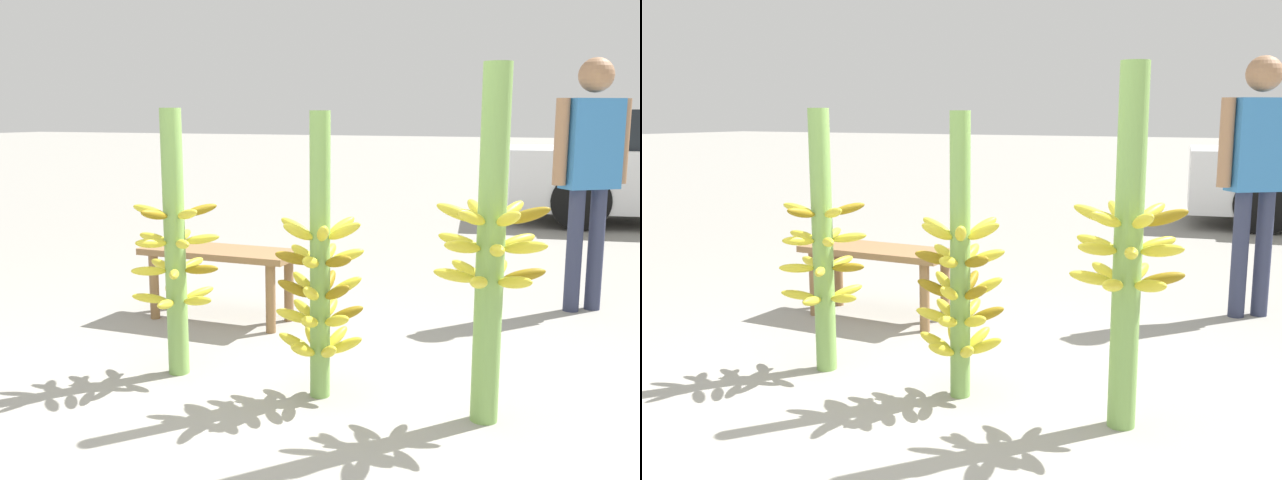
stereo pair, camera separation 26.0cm
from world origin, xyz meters
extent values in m
plane|color=gray|center=(0.00, 0.00, 0.00)|extent=(80.00, 80.00, 0.00)
cylinder|color=#7AA851|center=(-0.71, 0.39, 0.66)|extent=(0.10, 0.10, 1.33)
ellipsoid|color=olive|center=(-0.61, 0.49, 0.83)|extent=(0.16, 0.16, 0.08)
ellipsoid|color=gold|center=(-0.77, 0.51, 0.83)|extent=(0.12, 0.18, 0.08)
ellipsoid|color=gold|center=(-0.84, 0.37, 0.83)|extent=(0.18, 0.07, 0.08)
ellipsoid|color=olive|center=(-0.73, 0.26, 0.83)|extent=(0.07, 0.18, 0.08)
ellipsoid|color=gold|center=(-0.59, 0.33, 0.83)|extent=(0.18, 0.12, 0.08)
ellipsoid|color=gold|center=(-0.84, 0.40, 0.69)|extent=(0.18, 0.06, 0.07)
ellipsoid|color=gold|center=(-0.76, 0.27, 0.69)|extent=(0.11, 0.18, 0.07)
ellipsoid|color=gold|center=(-0.60, 0.31, 0.69)|extent=(0.16, 0.15, 0.07)
ellipsoid|color=gold|center=(-0.59, 0.46, 0.69)|extent=(0.17, 0.13, 0.07)
ellipsoid|color=gold|center=(-0.74, 0.52, 0.69)|extent=(0.09, 0.18, 0.07)
ellipsoid|color=gold|center=(-0.83, 0.44, 0.54)|extent=(0.18, 0.11, 0.06)
ellipsoid|color=gold|center=(-0.79, 0.29, 0.54)|extent=(0.15, 0.16, 0.06)
ellipsoid|color=gold|center=(-0.64, 0.28, 0.54)|extent=(0.13, 0.17, 0.06)
ellipsoid|color=olive|center=(-0.58, 0.42, 0.54)|extent=(0.18, 0.08, 0.06)
ellipsoid|color=gold|center=(-0.69, 0.53, 0.54)|extent=(0.06, 0.18, 0.06)
ellipsoid|color=gold|center=(-0.80, 0.48, 0.39)|extent=(0.16, 0.15, 0.07)
ellipsoid|color=gold|center=(-0.82, 0.33, 0.39)|extent=(0.18, 0.13, 0.07)
ellipsoid|color=gold|center=(-0.68, 0.26, 0.39)|extent=(0.08, 0.18, 0.07)
ellipsoid|color=gold|center=(-0.57, 0.38, 0.39)|extent=(0.18, 0.07, 0.07)
ellipsoid|color=gold|center=(-0.65, 0.51, 0.39)|extent=(0.12, 0.18, 0.07)
cylinder|color=#7AA851|center=(0.07, 0.40, 0.66)|extent=(0.09, 0.09, 1.31)
ellipsoid|color=gold|center=(0.01, 0.29, 0.79)|extent=(0.13, 0.17, 0.12)
ellipsoid|color=gold|center=(0.13, 0.29, 0.79)|extent=(0.13, 0.18, 0.12)
ellipsoid|color=gold|center=(0.19, 0.39, 0.79)|extent=(0.17, 0.05, 0.12)
ellipsoid|color=gold|center=(0.13, 0.50, 0.79)|extent=(0.13, 0.17, 0.12)
ellipsoid|color=gold|center=(0.01, 0.50, 0.79)|extent=(0.13, 0.18, 0.12)
ellipsoid|color=gold|center=(-0.05, 0.40, 0.79)|extent=(0.17, 0.05, 0.12)
ellipsoid|color=olive|center=(-0.03, 0.33, 0.66)|extent=(0.17, 0.14, 0.09)
ellipsoid|color=gold|center=(0.08, 0.27, 0.66)|extent=(0.06, 0.18, 0.09)
ellipsoid|color=olive|center=(0.18, 0.34, 0.66)|extent=(0.18, 0.12, 0.09)
ellipsoid|color=gold|center=(0.17, 0.46, 0.66)|extent=(0.17, 0.14, 0.09)
ellipsoid|color=gold|center=(0.06, 0.52, 0.66)|extent=(0.06, 0.18, 0.09)
ellipsoid|color=gold|center=(-0.04, 0.45, 0.66)|extent=(0.18, 0.12, 0.09)
ellipsoid|color=olive|center=(0.18, 0.34, 0.52)|extent=(0.18, 0.12, 0.12)
ellipsoid|color=gold|center=(0.17, 0.46, 0.52)|extent=(0.17, 0.14, 0.12)
ellipsoid|color=olive|center=(0.06, 0.51, 0.52)|extent=(0.06, 0.18, 0.12)
ellipsoid|color=gold|center=(-0.03, 0.45, 0.52)|extent=(0.18, 0.12, 0.12)
ellipsoid|color=olive|center=(-0.03, 0.33, 0.52)|extent=(0.17, 0.14, 0.12)
ellipsoid|color=gold|center=(0.08, 0.28, 0.52)|extent=(0.06, 0.18, 0.12)
ellipsoid|color=gold|center=(-0.03, 0.33, 0.39)|extent=(0.18, 0.13, 0.10)
ellipsoid|color=gold|center=(0.07, 0.27, 0.39)|extent=(0.05, 0.18, 0.10)
ellipsoid|color=gold|center=(0.18, 0.34, 0.39)|extent=(0.18, 0.13, 0.10)
ellipsoid|color=olive|center=(0.18, 0.46, 0.39)|extent=(0.18, 0.13, 0.10)
ellipsoid|color=gold|center=(0.07, 0.52, 0.39)|extent=(0.05, 0.18, 0.10)
ellipsoid|color=gold|center=(-0.04, 0.46, 0.39)|extent=(0.18, 0.13, 0.10)
ellipsoid|color=gold|center=(0.15, 0.31, 0.25)|extent=(0.15, 0.16, 0.12)
ellipsoid|color=gold|center=(0.19, 0.42, 0.25)|extent=(0.18, 0.09, 0.12)
ellipsoid|color=gold|center=(0.11, 0.51, 0.25)|extent=(0.10, 0.18, 0.12)
ellipsoid|color=gold|center=(-0.01, 0.48, 0.25)|extent=(0.15, 0.16, 0.12)
ellipsoid|color=gold|center=(-0.05, 0.37, 0.25)|extent=(0.18, 0.09, 0.12)
ellipsoid|color=gold|center=(0.03, 0.28, 0.25)|extent=(0.10, 0.18, 0.12)
cylinder|color=#7AA851|center=(0.82, 0.42, 0.75)|extent=(0.12, 0.12, 1.50)
ellipsoid|color=gold|center=(0.74, 0.53, 0.89)|extent=(0.15, 0.18, 0.11)
ellipsoid|color=gold|center=(0.68, 0.40, 0.89)|extent=(0.19, 0.07, 0.11)
ellipsoid|color=gold|center=(0.77, 0.29, 0.89)|extent=(0.12, 0.19, 0.11)
ellipsoid|color=gold|center=(0.91, 0.30, 0.89)|extent=(0.15, 0.18, 0.11)
ellipsoid|color=olive|center=(0.96, 0.43, 0.89)|extent=(0.19, 0.07, 0.11)
ellipsoid|color=gold|center=(0.88, 0.55, 0.89)|extent=(0.12, 0.19, 0.11)
ellipsoid|color=gold|center=(0.78, 0.55, 0.77)|extent=(0.11, 0.19, 0.08)
ellipsoid|color=gold|center=(0.68, 0.44, 0.77)|extent=(0.19, 0.08, 0.08)
ellipsoid|color=gold|center=(0.73, 0.31, 0.77)|extent=(0.16, 0.18, 0.08)
ellipsoid|color=gold|center=(0.87, 0.28, 0.77)|extent=(0.11, 0.19, 0.08)
ellipsoid|color=gold|center=(0.96, 0.39, 0.77)|extent=(0.19, 0.08, 0.08)
ellipsoid|color=gold|center=(0.92, 0.53, 0.77)|extent=(0.16, 0.18, 0.08)
ellipsoid|color=gold|center=(0.69, 0.36, 0.64)|extent=(0.19, 0.12, 0.09)
ellipsoid|color=gold|center=(0.81, 0.28, 0.64)|extent=(0.07, 0.19, 0.09)
ellipsoid|color=gold|center=(0.94, 0.33, 0.64)|extent=(0.18, 0.15, 0.09)
ellipsoid|color=olive|center=(0.96, 0.47, 0.64)|extent=(0.19, 0.12, 0.09)
ellipsoid|color=gold|center=(0.84, 0.56, 0.64)|extent=(0.07, 0.19, 0.09)
ellipsoid|color=gold|center=(0.71, 0.50, 0.64)|extent=(0.18, 0.15, 0.09)
cylinder|color=#2D334C|center=(1.18, 2.49, 0.41)|extent=(0.14, 0.14, 0.82)
cylinder|color=#2D334C|center=(1.05, 2.39, 0.41)|extent=(0.14, 0.14, 0.82)
cube|color=#3372B2|center=(1.11, 2.44, 1.11)|extent=(0.39, 0.35, 0.58)
cylinder|color=#936B4C|center=(0.93, 2.30, 1.12)|extent=(0.12, 0.12, 0.55)
sphere|color=#936B4C|center=(1.11, 2.44, 1.54)|extent=(0.22, 0.22, 0.22)
cube|color=olive|center=(-1.00, 1.30, 0.44)|extent=(1.01, 0.39, 0.04)
cylinder|color=olive|center=(-1.41, 1.43, 0.21)|extent=(0.06, 0.06, 0.42)
cylinder|color=olive|center=(-0.59, 1.45, 0.21)|extent=(0.06, 0.06, 0.42)
cylinder|color=olive|center=(-1.41, 1.16, 0.21)|extent=(0.06, 0.06, 0.42)
cylinder|color=olive|center=(-0.58, 1.18, 0.21)|extent=(0.06, 0.06, 0.42)
cylinder|color=black|center=(0.89, 6.00, 0.33)|extent=(0.68, 0.32, 0.66)
cylinder|color=black|center=(0.61, 7.56, 0.33)|extent=(0.68, 0.32, 0.66)
camera|label=1|loc=(1.30, -2.51, 1.29)|focal=40.00mm
camera|label=2|loc=(1.53, -2.40, 1.29)|focal=40.00mm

